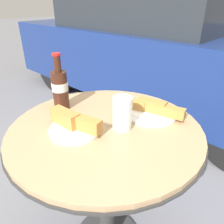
{
  "coord_description": "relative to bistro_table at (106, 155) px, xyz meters",
  "views": [
    {
      "loc": [
        0.54,
        -0.53,
        1.2
      ],
      "look_at": [
        0.0,
        0.04,
        0.79
      ],
      "focal_mm": 35.0,
      "sensor_mm": 36.0,
      "label": 1
    }
  ],
  "objects": [
    {
      "name": "lunch_plate_far",
      "position": [
        0.07,
        0.21,
        0.17
      ],
      "size": [
        0.29,
        0.23,
        0.07
      ],
      "color": "white",
      "rests_on": "bistro_table"
    },
    {
      "name": "bistro_table",
      "position": [
        0.0,
        0.0,
        0.0
      ],
      "size": [
        0.79,
        0.79,
        0.74
      ],
      "color": "#333333",
      "rests_on": "ground_plane"
    },
    {
      "name": "lunch_plate_near",
      "position": [
        -0.06,
        -0.1,
        0.17
      ],
      "size": [
        0.23,
        0.2,
        0.07
      ],
      "color": "white",
      "rests_on": "bistro_table"
    },
    {
      "name": "drinking_glass",
      "position": [
        0.06,
        0.04,
        0.21
      ],
      "size": [
        0.08,
        0.08,
        0.13
      ],
      "color": "silver",
      "rests_on": "bistro_table"
    },
    {
      "name": "parked_car",
      "position": [
        -0.92,
        1.87,
        0.05
      ],
      "size": [
        3.92,
        1.75,
        1.33
      ],
      "color": "navy",
      "rests_on": "ground_plane"
    },
    {
      "name": "cola_bottle_left",
      "position": [
        -0.26,
        -0.03,
        0.25
      ],
      "size": [
        0.07,
        0.07,
        0.26
      ],
      "color": "#3D1E14",
      "rests_on": "bistro_table"
    }
  ]
}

